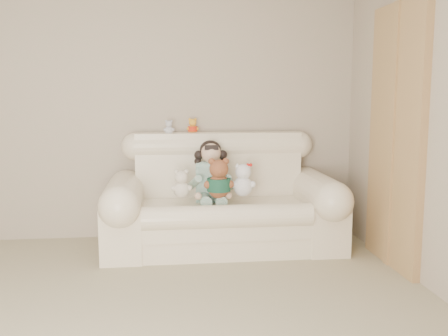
% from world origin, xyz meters
% --- Properties ---
extents(wall_back, '(4.50, 0.00, 4.50)m').
position_xyz_m(wall_back, '(0.00, 2.50, 1.30)').
color(wall_back, '#ABA288').
rests_on(wall_back, ground).
extents(sofa, '(2.10, 0.95, 1.03)m').
position_xyz_m(sofa, '(0.90, 2.00, 0.52)').
color(sofa, '#FFEACD').
rests_on(sofa, floor).
extents(door_panel, '(0.06, 0.90, 2.10)m').
position_xyz_m(door_panel, '(2.22, 1.40, 1.05)').
color(door_panel, '#A57047').
rests_on(door_panel, floor).
extents(seated_child, '(0.39, 0.46, 0.57)m').
position_xyz_m(seated_child, '(0.80, 2.08, 0.70)').
color(seated_child, '#317A60').
rests_on(seated_child, sofa).
extents(brown_teddy, '(0.32, 0.29, 0.41)m').
position_xyz_m(brown_teddy, '(0.84, 1.83, 0.70)').
color(brown_teddy, brown).
rests_on(brown_teddy, sofa).
extents(white_cat, '(0.25, 0.21, 0.35)m').
position_xyz_m(white_cat, '(1.07, 1.89, 0.67)').
color(white_cat, white).
rests_on(white_cat, sofa).
extents(cream_teddy, '(0.21, 0.17, 0.29)m').
position_xyz_m(cream_teddy, '(0.53, 1.87, 0.65)').
color(cream_teddy, beige).
rests_on(cream_teddy, sofa).
extents(yellow_mini_bear, '(0.14, 0.13, 0.18)m').
position_xyz_m(yellow_mini_bear, '(0.66, 2.38, 1.10)').
color(yellow_mini_bear, yellow).
rests_on(yellow_mini_bear, sofa).
extents(grey_mini_plush, '(0.12, 0.11, 0.16)m').
position_xyz_m(grey_mini_plush, '(0.43, 2.34, 1.09)').
color(grey_mini_plush, silver).
rests_on(grey_mini_plush, sofa).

